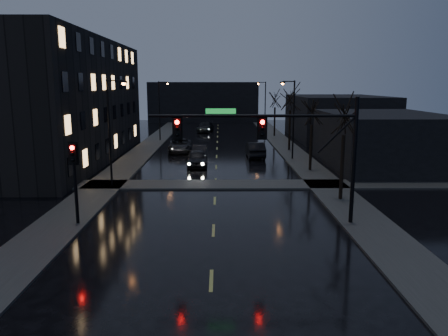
{
  "coord_description": "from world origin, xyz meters",
  "views": [
    {
      "loc": [
        0.35,
        -14.14,
        7.67
      ],
      "look_at": [
        0.57,
        8.96,
        3.2
      ],
      "focal_mm": 35.0,
      "sensor_mm": 36.0,
      "label": 1
    }
  ],
  "objects_px": {
    "oncoming_car_d": "(205,127)",
    "lead_car": "(255,150)",
    "oncoming_car_a": "(197,158)",
    "oncoming_car_b": "(199,152)",
    "oncoming_car_c": "(180,145)"
  },
  "relations": [
    {
      "from": "oncoming_car_b",
      "to": "oncoming_car_d",
      "type": "height_order",
      "value": "oncoming_car_d"
    },
    {
      "from": "oncoming_car_a",
      "to": "oncoming_car_b",
      "type": "xyz_separation_m",
      "value": [
        0.0,
        4.49,
        -0.11
      ]
    },
    {
      "from": "oncoming_car_b",
      "to": "lead_car",
      "type": "distance_m",
      "value": 5.94
    },
    {
      "from": "oncoming_car_a",
      "to": "lead_car",
      "type": "relative_size",
      "value": 0.94
    },
    {
      "from": "oncoming_car_a",
      "to": "oncoming_car_d",
      "type": "height_order",
      "value": "oncoming_car_d"
    },
    {
      "from": "oncoming_car_d",
      "to": "lead_car",
      "type": "relative_size",
      "value": 1.12
    },
    {
      "from": "oncoming_car_a",
      "to": "oncoming_car_d",
      "type": "relative_size",
      "value": 0.84
    },
    {
      "from": "oncoming_car_a",
      "to": "oncoming_car_b",
      "type": "height_order",
      "value": "oncoming_car_a"
    },
    {
      "from": "oncoming_car_d",
      "to": "oncoming_car_c",
      "type": "bearing_deg",
      "value": -88.2
    },
    {
      "from": "oncoming_car_b",
      "to": "oncoming_car_d",
      "type": "xyz_separation_m",
      "value": [
        -0.22,
        25.81,
        0.12
      ]
    },
    {
      "from": "oncoming_car_c",
      "to": "lead_car",
      "type": "distance_m",
      "value": 9.05
    },
    {
      "from": "oncoming_car_a",
      "to": "oncoming_car_d",
      "type": "bearing_deg",
      "value": 88.03
    },
    {
      "from": "oncoming_car_a",
      "to": "oncoming_car_b",
      "type": "relative_size",
      "value": 1.12
    },
    {
      "from": "oncoming_car_d",
      "to": "lead_car",
      "type": "xyz_separation_m",
      "value": [
        6.12,
        -25.13,
        0.01
      ]
    },
    {
      "from": "lead_car",
      "to": "oncoming_car_d",
      "type": "bearing_deg",
      "value": -78.09
    }
  ]
}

